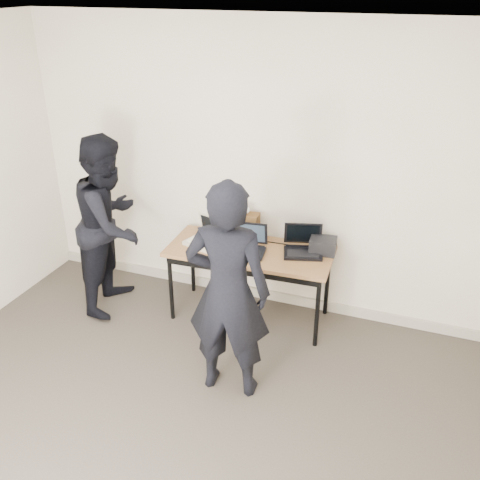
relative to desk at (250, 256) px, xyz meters
The scene contains 13 objects.
room 2.00m from the desk, 92.81° to the right, with size 4.60×4.60×2.80m.
desk is the anchor object (origin of this frame).
laptop_beige 0.45m from the desk, behind, with size 0.37×0.37×0.24m.
laptop_center 0.12m from the desk, 126.82° to the right, with size 0.36×0.35×0.25m.
laptop_right 0.49m from the desk, 16.82° to the left, with size 0.42×0.41×0.25m.
leather_satchel 0.34m from the desk, 128.32° to the left, with size 0.38×0.21×0.25m.
tissue 0.44m from the desk, 122.99° to the left, with size 0.13×0.10×0.08m, color white.
equipment_box 0.67m from the desk, 16.95° to the left, with size 0.23×0.20×0.13m, color black.
power_brick 0.29m from the desk, 142.69° to the right, with size 0.08×0.05×0.03m, color black.
cables 0.16m from the desk, behind, with size 0.86×0.42×0.01m.
person_typist 1.01m from the desk, 79.90° to the right, with size 0.64×0.42×1.75m, color black.
person_observer 1.35m from the desk, behind, with size 0.84×0.65×1.72m, color black.
baseboard 0.71m from the desk, 104.44° to the left, with size 4.50×0.03×0.10m, color #B1A793.
Camera 1 is at (1.51, -2.19, 2.96)m, focal length 40.00 mm.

